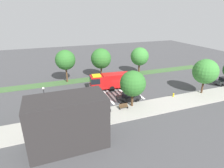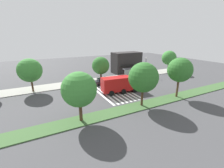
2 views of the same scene
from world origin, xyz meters
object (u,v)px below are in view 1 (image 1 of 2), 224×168
at_px(sidewalk_tree_west, 205,71).
at_px(sidewalk_tree_center, 133,84).
at_px(street_lamp, 45,101).
at_px(median_tree_far_west, 140,56).
at_px(median_tree_center, 65,60).
at_px(fire_hydrant, 173,95).
at_px(fire_truck, 109,81).
at_px(median_tree_west, 101,59).
at_px(bench_west_of_shelter, 123,106).
at_px(parked_car_mid, 129,97).
at_px(bench_near_shelter, 106,109).
at_px(bus_stop_shelter, 82,107).

height_order(sidewalk_tree_west, sidewalk_tree_center, sidewalk_tree_west).
relative_size(street_lamp, median_tree_far_west, 0.77).
height_order(median_tree_center, fire_hydrant, median_tree_center).
bearing_deg(median_tree_far_west, street_lamp, 33.12).
distance_m(fire_truck, median_tree_west, 8.13).
bearing_deg(median_tree_west, bench_west_of_shelter, 85.57).
xyz_separation_m(street_lamp, sidewalk_tree_west, (-30.38, 0.40, 1.36)).
height_order(parked_car_mid, fire_hydrant, parked_car_mid).
distance_m(street_lamp, sidewalk_tree_center, 14.37).
distance_m(parked_car_mid, median_tree_west, 14.86).
relative_size(fire_truck, street_lamp, 1.64).
height_order(bench_west_of_shelter, street_lamp, street_lamp).
bearing_deg(sidewalk_tree_west, fire_hydrant, -4.28).
xyz_separation_m(street_lamp, sidewalk_tree_center, (-14.33, 0.40, 0.95)).
distance_m(bench_west_of_shelter, median_tree_west, 17.53).
distance_m(street_lamp, sidewalk_tree_west, 30.41).
bearing_deg(median_tree_far_west, fire_hydrant, 87.00).
relative_size(bench_near_shelter, median_tree_west, 0.21).
bearing_deg(bench_near_shelter, fire_hydrant, -176.12).
relative_size(parked_car_mid, median_tree_west, 0.60).
height_order(sidewalk_tree_west, median_tree_center, median_tree_center).
xyz_separation_m(bench_near_shelter, bench_west_of_shelter, (-3.18, 0.00, 0.00)).
bearing_deg(median_tree_center, sidewalk_tree_center, 119.17).
distance_m(fire_truck, parked_car_mid, 7.00).
bearing_deg(median_tree_far_west, fire_truck, 33.30).
bearing_deg(median_tree_center, street_lamp, 72.11).
bearing_deg(median_tree_west, bus_stop_shelter, 63.31).
bearing_deg(fire_hydrant, median_tree_center, -40.64).
relative_size(bus_stop_shelter, median_tree_center, 0.46).
xyz_separation_m(bench_near_shelter, median_tree_west, (-4.49, -16.89, 4.53)).
height_order(bus_stop_shelter, fire_hydrant, bus_stop_shelter).
bearing_deg(median_tree_center, fire_hydrant, 139.36).
height_order(median_tree_west, fire_hydrant, median_tree_west).
bearing_deg(bench_near_shelter, median_tree_center, -76.29).
bearing_deg(bench_near_shelter, bus_stop_shelter, 0.01).
xyz_separation_m(street_lamp, median_tree_west, (-13.78, -16.01, 1.70)).
bearing_deg(bench_west_of_shelter, fire_truck, -94.28).
distance_m(parked_car_mid, bench_west_of_shelter, 3.50).
height_order(fire_truck, bus_stop_shelter, fire_truck).
bearing_deg(fire_hydrant, bench_near_shelter, 3.88).
xyz_separation_m(sidewalk_tree_west, sidewalk_tree_center, (16.05, 0.00, -0.40)).
xyz_separation_m(sidewalk_tree_west, median_tree_center, (25.21, -16.41, 0.73)).
bearing_deg(bench_west_of_shelter, bus_stop_shelter, 0.01).
relative_size(median_tree_far_west, median_tree_center, 0.92).
relative_size(parked_car_mid, bus_stop_shelter, 1.28).
bearing_deg(median_tree_center, median_tree_west, -180.00).
bearing_deg(bench_near_shelter, median_tree_west, -104.89).
distance_m(bench_west_of_shelter, sidewalk_tree_west, 18.40).
distance_m(bench_near_shelter, median_tree_far_west, 23.14).
bearing_deg(median_tree_west, median_tree_far_west, 180.00).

